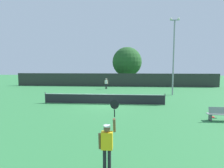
# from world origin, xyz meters

# --- Properties ---
(ground_plane) EXTENTS (120.00, 120.00, 0.00)m
(ground_plane) POSITION_xyz_m (0.00, 0.00, 0.00)
(ground_plane) COLOR #2D723D
(tennis_net) EXTENTS (11.59, 0.08, 1.07)m
(tennis_net) POSITION_xyz_m (0.00, 0.00, 0.51)
(tennis_net) COLOR #232328
(tennis_net) RESTS_ON ground
(perimeter_fence) EXTENTS (36.84, 0.12, 2.37)m
(perimeter_fence) POSITION_xyz_m (0.00, 15.71, 1.18)
(perimeter_fence) COLOR #2D332D
(perimeter_fence) RESTS_ON ground
(player_serving) EXTENTS (0.67, 0.39, 2.46)m
(player_serving) POSITION_xyz_m (1.55, -11.00, 1.07)
(player_serving) COLOR yellow
(player_serving) RESTS_ON ground
(player_receiving) EXTENTS (0.57, 0.25, 1.71)m
(player_receiving) POSITION_xyz_m (-1.05, 11.59, 1.05)
(player_receiving) COLOR white
(player_receiving) RESTS_ON ground
(tennis_ball) EXTENTS (0.07, 0.07, 0.07)m
(tennis_ball) POSITION_xyz_m (-2.43, 2.23, 0.03)
(tennis_ball) COLOR #CCE033
(tennis_ball) RESTS_ON ground
(spare_racket) EXTENTS (0.28, 0.52, 0.04)m
(spare_racket) POSITION_xyz_m (8.26, -3.86, 0.02)
(spare_racket) COLOR black
(spare_racket) RESTS_ON ground
(courtside_bench) EXTENTS (1.80, 0.44, 0.95)m
(courtside_bench) POSITION_xyz_m (8.42, -4.74, 0.48)
(courtside_bench) COLOR gray
(courtside_bench) RESTS_ON ground
(light_pole) EXTENTS (1.18, 0.28, 9.47)m
(light_pole) POSITION_xyz_m (7.97, 6.09, 5.32)
(light_pole) COLOR gray
(light_pole) RESTS_ON ground
(large_tree) EXTENTS (6.06, 6.06, 7.62)m
(large_tree) POSITION_xyz_m (2.28, 20.53, 4.58)
(large_tree) COLOR brown
(large_tree) RESTS_ON ground
(parked_car_near) EXTENTS (2.21, 4.33, 1.69)m
(parked_car_near) POSITION_xyz_m (9.42, 22.99, 0.78)
(parked_car_near) COLOR black
(parked_car_near) RESTS_ON ground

